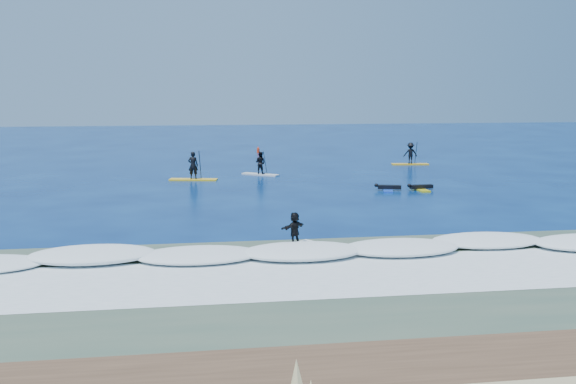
{
  "coord_description": "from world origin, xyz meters",
  "views": [
    {
      "loc": [
        -7.07,
        -34.18,
        6.49
      ],
      "look_at": [
        -1.81,
        1.61,
        0.6
      ],
      "focal_mm": 40.0,
      "sensor_mm": 36.0,
      "label": 1
    }
  ],
  "objects": [
    {
      "name": "ground",
      "position": [
        0.0,
        0.0,
        0.0
      ],
      "size": [
        160.0,
        160.0,
        0.0
      ],
      "primitive_type": "plane",
      "color": "#04194C",
      "rests_on": "ground"
    },
    {
      "name": "wet_sand_strip",
      "position": [
        0.0,
        -21.5,
        0.0
      ],
      "size": [
        90.0,
        5.0,
        0.08
      ],
      "primitive_type": "cube",
      "color": "#463121",
      "rests_on": "ground"
    },
    {
      "name": "shallow_water",
      "position": [
        0.0,
        -14.0,
        0.01
      ],
      "size": [
        90.0,
        13.0,
        0.01
      ],
      "primitive_type": "cube",
      "color": "#3B503E",
      "rests_on": "ground"
    },
    {
      "name": "breaking_wave",
      "position": [
        0.0,
        -10.0,
        0.0
      ],
      "size": [
        40.0,
        6.0,
        0.3
      ],
      "primitive_type": "cube",
      "color": "white",
      "rests_on": "ground"
    },
    {
      "name": "whitewater",
      "position": [
        0.0,
        -13.0,
        0.0
      ],
      "size": [
        34.0,
        5.0,
        0.02
      ],
      "primitive_type": "cube",
      "color": "silver",
      "rests_on": "ground"
    },
    {
      "name": "sup_paddler_left",
      "position": [
        -7.17,
        11.42,
        0.74
      ],
      "size": [
        3.47,
        1.48,
        2.37
      ],
      "rotation": [
        0.0,
        0.0,
        -0.2
      ],
      "color": "yellow",
      "rests_on": "ground"
    },
    {
      "name": "sup_paddler_center",
      "position": [
        -2.18,
        13.42,
        0.76
      ],
      "size": [
        2.78,
        2.26,
        2.03
      ],
      "rotation": [
        0.0,
        0.0,
        -0.61
      ],
      "color": "silver",
      "rests_on": "ground"
    },
    {
      "name": "sup_paddler_right",
      "position": [
        11.17,
        18.13,
        0.85
      ],
      "size": [
        3.18,
        1.09,
        2.19
      ],
      "rotation": [
        0.0,
        0.0,
        -0.1
      ],
      "color": "yellow",
      "rests_on": "ground"
    },
    {
      "name": "prone_paddler_near",
      "position": [
        7.23,
        4.8,
        0.15
      ],
      "size": [
        1.71,
        2.18,
        0.45
      ],
      "rotation": [
        0.0,
        0.0,
        1.64
      ],
      "color": "gold",
      "rests_on": "ground"
    },
    {
      "name": "prone_paddler_far",
      "position": [
        5.15,
        4.95,
        0.15
      ],
      "size": [
        1.7,
        2.22,
        0.45
      ],
      "rotation": [
        0.0,
        0.0,
        1.32
      ],
      "color": "blue",
      "rests_on": "ground"
    },
    {
      "name": "wave_surfer",
      "position": [
        -3.15,
        -9.32,
        0.81
      ],
      "size": [
        1.9,
        1.63,
        1.43
      ],
      "rotation": [
        0.0,
        0.0,
        0.65
      ],
      "color": "white",
      "rests_on": "breaking_wave"
    },
    {
      "name": "marker_buoy",
      "position": [
        -0.68,
        30.05,
        0.3
      ],
      "size": [
        0.29,
        0.29,
        0.68
      ],
      "rotation": [
        0.0,
        0.0,
        -0.2
      ],
      "color": "red",
      "rests_on": "ground"
    }
  ]
}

